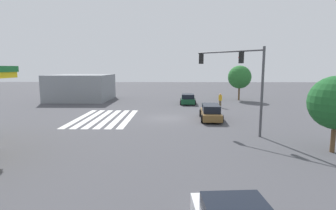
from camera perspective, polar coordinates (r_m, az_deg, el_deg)
ground_plane at (r=25.57m, az=0.00°, el=-2.92°), size 129.07×129.07×0.00m
crosswalk_markings at (r=26.41m, az=-13.64°, el=-2.78°), size 9.37×5.35×0.01m
traffic_signal_mast at (r=20.26m, az=15.54°, el=6.84°), size 4.22×4.22×6.36m
car_1 at (r=25.13m, az=9.28°, el=-1.57°), size 4.94×2.19×1.45m
car_2 at (r=35.72m, az=4.36°, el=1.31°), size 4.19×2.25×1.39m
corner_building at (r=42.02m, az=-18.33°, el=3.66°), size 8.54×8.54×3.84m
pedestrian at (r=32.94m, az=11.31°, el=1.19°), size 0.40×0.41×1.78m
tree_corner_a at (r=40.90m, az=15.31°, el=5.88°), size 3.44×3.44×5.22m
tree_corner_b at (r=17.75m, az=32.79°, el=0.43°), size 3.07×3.07×4.47m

